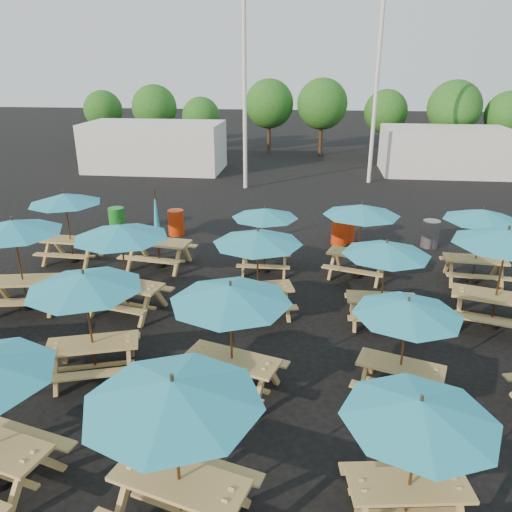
# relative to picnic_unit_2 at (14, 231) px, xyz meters

# --- Properties ---
(ground) EXTENTS (120.00, 120.00, 0.00)m
(ground) POSITION_rel_picnic_unit_2_xyz_m (5.94, 0.17, -2.15)
(ground) COLOR black
(ground) RESTS_ON ground
(picnic_unit_2) EXTENTS (2.84, 2.84, 2.47)m
(picnic_unit_2) POSITION_rel_picnic_unit_2_xyz_m (0.00, 0.00, 0.00)
(picnic_unit_2) COLOR tan
(picnic_unit_2) RESTS_ON ground
(picnic_unit_3) EXTENTS (2.37, 2.37, 2.31)m
(picnic_unit_3) POSITION_rel_picnic_unit_2_xyz_m (-0.30, 3.31, -0.14)
(picnic_unit_3) COLOR tan
(picnic_unit_3) RESTS_ON ground
(picnic_unit_5) EXTENTS (2.87, 2.87, 2.33)m
(picnic_unit_5) POSITION_rel_picnic_unit_2_xyz_m (3.08, -2.72, -0.12)
(picnic_unit_5) COLOR tan
(picnic_unit_5) RESTS_ON ground
(picnic_unit_6) EXTENTS (2.85, 2.85, 2.42)m
(picnic_unit_6) POSITION_rel_picnic_unit_2_xyz_m (2.76, 0.10, -0.04)
(picnic_unit_6) COLOR tan
(picnic_unit_6) RESTS_ON ground
(picnic_unit_7) EXTENTS (2.21, 1.99, 2.56)m
(picnic_unit_7) POSITION_rel_picnic_unit_2_xyz_m (2.65, 3.24, -1.10)
(picnic_unit_7) COLOR tan
(picnic_unit_7) RESTS_ON ground
(picnic_unit_8) EXTENTS (2.92, 2.92, 2.43)m
(picnic_unit_8) POSITION_rel_picnic_unit_2_xyz_m (5.77, -6.03, -0.03)
(picnic_unit_8) COLOR tan
(picnic_unit_8) RESTS_ON ground
(picnic_unit_9) EXTENTS (2.88, 2.88, 2.35)m
(picnic_unit_9) POSITION_rel_picnic_unit_2_xyz_m (6.00, -2.97, -0.10)
(picnic_unit_9) COLOR tan
(picnic_unit_9) RESTS_ON ground
(picnic_unit_10) EXTENTS (2.77, 2.77, 2.29)m
(picnic_unit_10) POSITION_rel_picnic_unit_2_xyz_m (6.13, 0.37, -0.16)
(picnic_unit_10) COLOR tan
(picnic_unit_10) RESTS_ON ground
(picnic_unit_11) EXTENTS (2.05, 2.05, 2.06)m
(picnic_unit_11) POSITION_rel_picnic_unit_2_xyz_m (6.03, 3.19, -0.36)
(picnic_unit_11) COLOR tan
(picnic_unit_11) RESTS_ON ground
(picnic_unit_12) EXTENTS (2.36, 2.36, 2.12)m
(picnic_unit_12) POSITION_rel_picnic_unit_2_xyz_m (8.91, -5.67, -0.30)
(picnic_unit_12) COLOR tan
(picnic_unit_12) RESTS_ON ground
(picnic_unit_13) EXTENTS (2.56, 2.56, 2.08)m
(picnic_unit_13) POSITION_rel_picnic_unit_2_xyz_m (9.25, -2.68, -0.34)
(picnic_unit_13) COLOR tan
(picnic_unit_13) RESTS_ON ground
(picnic_unit_14) EXTENTS (2.13, 2.13, 2.16)m
(picnic_unit_14) POSITION_rel_picnic_unit_2_xyz_m (9.22, 0.23, -0.27)
(picnic_unit_14) COLOR tan
(picnic_unit_14) RESTS_ON ground
(picnic_unit_15) EXTENTS (2.81, 2.81, 2.30)m
(picnic_unit_15) POSITION_rel_picnic_unit_2_xyz_m (8.86, 3.10, -0.15)
(picnic_unit_15) COLOR tan
(picnic_unit_15) RESTS_ON ground
(picnic_unit_18) EXTENTS (3.10, 3.10, 2.55)m
(picnic_unit_18) POSITION_rel_picnic_unit_2_xyz_m (11.94, 0.36, 0.07)
(picnic_unit_18) COLOR tan
(picnic_unit_18) RESTS_ON ground
(picnic_unit_19) EXTENTS (2.38, 2.38, 2.26)m
(picnic_unit_19) POSITION_rel_picnic_unit_2_xyz_m (12.25, 3.11, -0.18)
(picnic_unit_19) COLOR tan
(picnic_unit_19) RESTS_ON ground
(waste_bin_0) EXTENTS (0.60, 0.60, 0.96)m
(waste_bin_0) POSITION_rel_picnic_unit_2_xyz_m (0.04, 6.40, -1.67)
(waste_bin_0) COLOR #177F23
(waste_bin_0) RESTS_ON ground
(waste_bin_1) EXTENTS (0.60, 0.60, 0.96)m
(waste_bin_1) POSITION_rel_picnic_unit_2_xyz_m (2.36, 6.36, -1.67)
(waste_bin_1) COLOR red
(waste_bin_1) RESTS_ON ground
(waste_bin_2) EXTENTS (0.60, 0.60, 0.96)m
(waste_bin_2) POSITION_rel_picnic_unit_2_xyz_m (8.45, 6.03, -1.67)
(waste_bin_2) COLOR red
(waste_bin_2) RESTS_ON ground
(waste_bin_3) EXTENTS (0.60, 0.60, 0.96)m
(waste_bin_3) POSITION_rel_picnic_unit_2_xyz_m (8.71, 6.27, -1.67)
(waste_bin_3) COLOR red
(waste_bin_3) RESTS_ON ground
(waste_bin_4) EXTENTS (0.60, 0.60, 0.96)m
(waste_bin_4) POSITION_rel_picnic_unit_2_xyz_m (11.61, 6.09, -1.67)
(waste_bin_4) COLOR gray
(waste_bin_4) RESTS_ON ground
(mast_0) EXTENTS (0.20, 0.20, 12.00)m
(mast_0) POSITION_rel_picnic_unit_2_xyz_m (3.94, 14.17, 3.85)
(mast_0) COLOR silver
(mast_0) RESTS_ON ground
(mast_1) EXTENTS (0.20, 0.20, 12.00)m
(mast_1) POSITION_rel_picnic_unit_2_xyz_m (10.44, 16.17, 3.85)
(mast_1) COLOR silver
(mast_1) RESTS_ON ground
(event_tent_0) EXTENTS (8.00, 4.00, 2.80)m
(event_tent_0) POSITION_rel_picnic_unit_2_xyz_m (-2.06, 18.17, -0.75)
(event_tent_0) COLOR silver
(event_tent_0) RESTS_ON ground
(event_tent_1) EXTENTS (7.00, 4.00, 2.60)m
(event_tent_1) POSITION_rel_picnic_unit_2_xyz_m (14.94, 19.17, -0.85)
(event_tent_1) COLOR silver
(event_tent_1) RESTS_ON ground
(tree_0) EXTENTS (2.80, 2.80, 4.24)m
(tree_0) POSITION_rel_picnic_unit_2_xyz_m (-8.13, 25.42, 0.68)
(tree_0) COLOR #382314
(tree_0) RESTS_ON ground
(tree_1) EXTENTS (3.11, 3.11, 4.72)m
(tree_1) POSITION_rel_picnic_unit_2_xyz_m (-3.81, 24.07, 1.00)
(tree_1) COLOR #382314
(tree_1) RESTS_ON ground
(tree_2) EXTENTS (2.59, 2.59, 3.93)m
(tree_2) POSITION_rel_picnic_unit_2_xyz_m (-0.45, 23.82, 0.47)
(tree_2) COLOR #382314
(tree_2) RESTS_ON ground
(tree_3) EXTENTS (3.36, 3.36, 5.09)m
(tree_3) POSITION_rel_picnic_unit_2_xyz_m (4.19, 24.88, 1.25)
(tree_3) COLOR #382314
(tree_3) RESTS_ON ground
(tree_4) EXTENTS (3.41, 3.41, 5.17)m
(tree_4) POSITION_rel_picnic_unit_2_xyz_m (7.84, 24.43, 1.30)
(tree_4) COLOR #382314
(tree_4) RESTS_ON ground
(tree_5) EXTENTS (2.94, 2.94, 4.45)m
(tree_5) POSITION_rel_picnic_unit_2_xyz_m (12.16, 24.84, 0.82)
(tree_5) COLOR #382314
(tree_5) RESTS_ON ground
(tree_6) EXTENTS (3.38, 3.38, 5.13)m
(tree_6) POSITION_rel_picnic_unit_2_xyz_m (16.17, 23.06, 1.27)
(tree_6) COLOR #382314
(tree_6) RESTS_ON ground
(tree_7) EXTENTS (2.95, 2.95, 4.48)m
(tree_7) POSITION_rel_picnic_unit_2_xyz_m (19.56, 23.09, 0.84)
(tree_7) COLOR #382314
(tree_7) RESTS_ON ground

